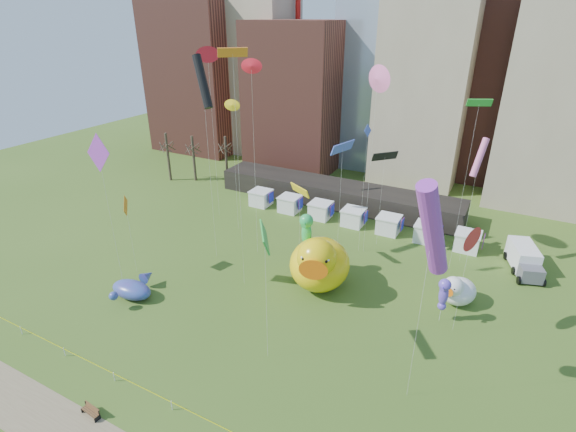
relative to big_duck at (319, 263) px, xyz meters
The scene contains 30 objects.
ground 20.20m from the big_duck, 98.76° to the right, with size 160.00×160.00×0.00m, color #3A5A1C.
skyline 45.23m from the big_duck, 91.09° to the left, with size 101.00×23.00×68.00m.
pavilion 23.41m from the big_duck, 107.53° to the left, with size 38.00×6.00×3.20m, color black.
vendor_tents 16.53m from the big_duck, 97.07° to the left, with size 33.24×2.80×2.40m.
bare_trees 39.20m from the big_duck, 147.91° to the left, with size 8.44×6.44×8.50m.
caution_tape 20.10m from the big_duck, 98.76° to the right, with size 50.00×0.06×0.90m.
big_duck is the anchor object (origin of this frame).
small_duck 14.19m from the big_duck, 16.45° to the left, with size 4.52×4.90×3.41m.
seahorse_green 4.06m from the big_duck, 140.39° to the left, with size 1.73×2.05×7.31m.
seahorse_purple 12.61m from the big_duck, ahead, with size 1.33×1.57×4.72m.
whale_inflatable 19.62m from the big_duck, 147.40° to the right, with size 4.76×6.01×2.05m.
park_bench 24.33m from the big_duck, 109.16° to the right, with size 1.68×0.67×0.83m.
box_truck 24.10m from the big_duck, 36.61° to the left, with size 4.28×7.03×2.81m.
kite_0 29.87m from the big_duck, 153.53° to the left, with size 1.50×1.67×23.23m.
kite_1 20.60m from the big_duck, 45.69° to the left, with size 1.42×2.56×14.95m.
kite_2 22.17m from the big_duck, behind, with size 3.16×2.34×23.23m.
kite_3 22.32m from the big_duck, 41.77° to the left, with size 2.37×1.38×19.36m.
kite_4 22.07m from the big_duck, 153.45° to the left, with size 1.43×0.36×17.49m.
kite_5 13.15m from the big_duck, 97.98° to the left, with size 1.50×3.82×13.91m.
kite_6 21.58m from the big_duck, 161.41° to the right, with size 1.38×1.88×9.30m.
kite_7 24.00m from the big_duck, 150.61° to the right, with size 3.78×0.64×17.11m.
kite_8 15.45m from the big_duck, ahead, with size 0.93×2.02×10.68m.
kite_9 20.20m from the big_duck, 80.23° to the left, with size 2.36×2.15×22.10m.
kite_10 15.33m from the big_duck, 78.26° to the left, with size 2.57×2.75×12.22m.
kite_11 14.30m from the big_duck, 88.04° to the right, with size 2.61×3.44×12.23m.
kite_12 8.24m from the big_duck, 138.75° to the left, with size 2.98×1.98×9.73m.
kite_13 14.88m from the big_duck, 83.12° to the left, with size 0.37×1.52×15.97m.
kite_14 21.98m from the big_duck, 157.67° to the right, with size 2.20×2.07×24.21m.
kite_15 19.35m from the big_duck, 39.90° to the right, with size 2.68×4.57×18.07m.
kite_16 21.47m from the big_duck, 160.13° to the left, with size 1.56×0.50×22.73m.
Camera 1 is at (18.48, -16.41, 26.78)m, focal length 27.00 mm.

